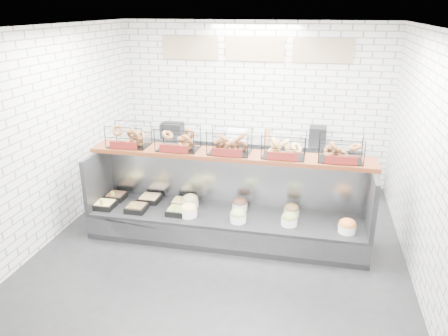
# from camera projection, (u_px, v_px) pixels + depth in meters

# --- Properties ---
(ground) EXTENTS (5.50, 5.50, 0.00)m
(ground) POSITION_uv_depth(u_px,v_px,m) (222.00, 248.00, 6.20)
(ground) COLOR black
(ground) RESTS_ON ground
(room_shell) EXTENTS (5.02, 5.51, 3.01)m
(room_shell) POSITION_uv_depth(u_px,v_px,m) (231.00, 96.00, 6.03)
(room_shell) COLOR silver
(room_shell) RESTS_ON ground
(display_case) EXTENTS (4.00, 0.90, 1.20)m
(display_case) POSITION_uv_depth(u_px,v_px,m) (226.00, 217.00, 6.40)
(display_case) COLOR black
(display_case) RESTS_ON ground
(bagel_shelf) EXTENTS (4.10, 0.50, 0.40)m
(bagel_shelf) POSITION_uv_depth(u_px,v_px,m) (229.00, 145.00, 6.19)
(bagel_shelf) COLOR #471E0F
(bagel_shelf) RESTS_ON display_case
(prep_counter) EXTENTS (4.00, 0.60, 1.20)m
(prep_counter) POSITION_uv_depth(u_px,v_px,m) (249.00, 161.00, 8.26)
(prep_counter) COLOR #93969B
(prep_counter) RESTS_ON ground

